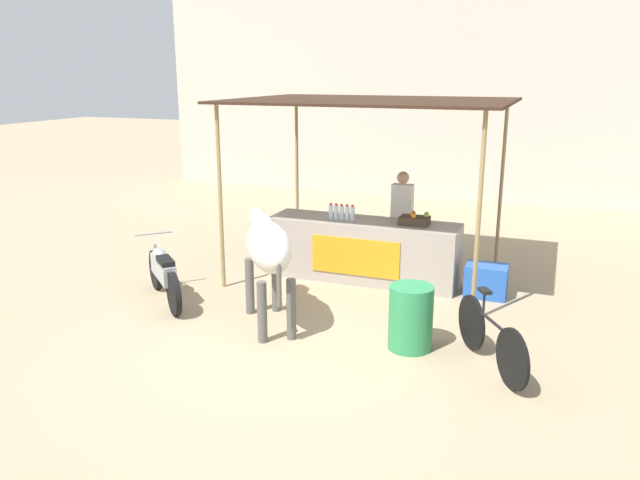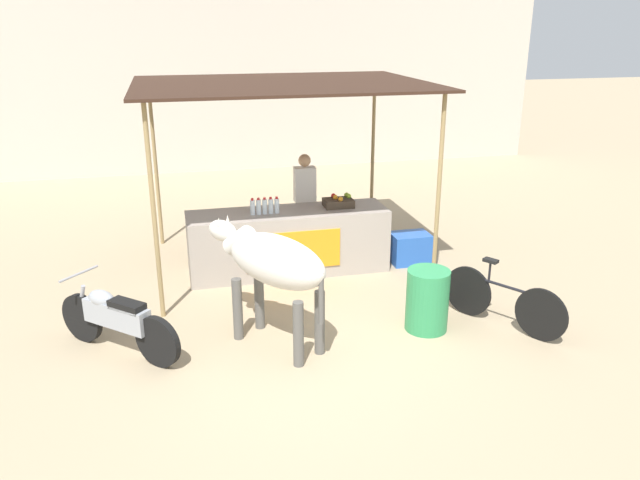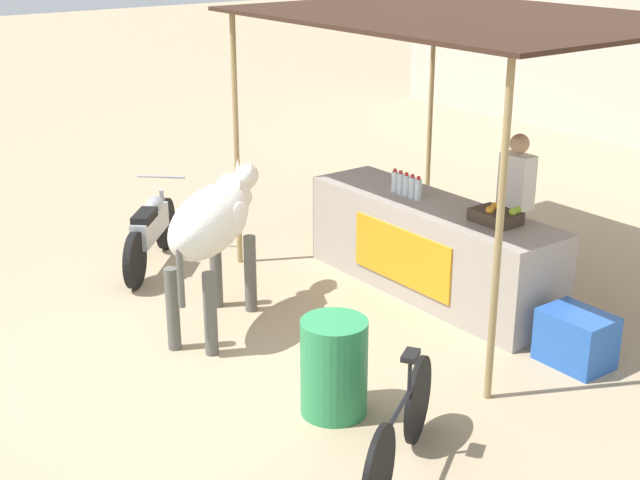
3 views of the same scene
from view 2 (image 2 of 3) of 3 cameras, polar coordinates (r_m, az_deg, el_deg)
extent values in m
plane|color=tan|center=(7.69, 0.26, -8.91)|extent=(60.00, 60.00, 0.00)
cube|color=beige|center=(16.10, -8.24, 18.73)|extent=(16.00, 0.50, 6.96)
cube|color=#9E9389|center=(9.47, -2.92, -0.13)|extent=(3.00, 0.80, 0.96)
cube|color=orange|center=(9.09, -2.44, -0.98)|extent=(1.40, 0.02, 0.58)
cube|color=#382319|center=(9.25, -3.53, 14.08)|extent=(4.20, 3.20, 0.04)
cylinder|color=#997F51|center=(7.96, -14.95, 2.29)|extent=(0.06, 0.06, 2.79)
cylinder|color=#997F51|center=(8.70, 10.78, 4.06)|extent=(0.06, 0.06, 2.79)
cylinder|color=#997F51|center=(10.75, -14.80, 6.72)|extent=(0.06, 0.06, 2.79)
cylinder|color=#997F51|center=(11.31, 4.84, 7.90)|extent=(0.06, 0.06, 2.79)
cylinder|color=silver|center=(9.16, -6.19, 2.98)|extent=(0.07, 0.07, 0.22)
cylinder|color=red|center=(9.12, -6.22, 3.73)|extent=(0.04, 0.04, 0.03)
cylinder|color=silver|center=(9.17, -5.63, 3.02)|extent=(0.07, 0.07, 0.22)
cylinder|color=red|center=(9.14, -5.66, 3.77)|extent=(0.04, 0.04, 0.03)
cylinder|color=silver|center=(9.18, -5.07, 3.06)|extent=(0.07, 0.07, 0.22)
cylinder|color=red|center=(9.15, -5.10, 3.81)|extent=(0.04, 0.04, 0.03)
cylinder|color=silver|center=(9.20, -4.52, 3.10)|extent=(0.07, 0.07, 0.22)
cylinder|color=red|center=(9.16, -4.54, 3.85)|extent=(0.04, 0.04, 0.03)
cylinder|color=silver|center=(9.21, -3.97, 3.14)|extent=(0.07, 0.07, 0.22)
cylinder|color=red|center=(9.17, -3.98, 3.89)|extent=(0.04, 0.04, 0.03)
cube|color=#3F3326|center=(9.52, 1.69, 3.41)|extent=(0.44, 0.32, 0.12)
sphere|color=#B21E19|center=(9.58, 1.24, 4.07)|extent=(0.08, 0.08, 0.08)
sphere|color=#8CB22D|center=(9.64, 2.44, 4.15)|extent=(0.08, 0.08, 0.08)
sphere|color=#8CB22D|center=(9.57, 2.65, 4.02)|extent=(0.08, 0.08, 0.08)
sphere|color=orange|center=(9.51, 1.41, 3.93)|extent=(0.08, 0.08, 0.08)
sphere|color=orange|center=(9.41, 1.89, 3.76)|extent=(0.08, 0.08, 0.08)
cylinder|color=#383842|center=(10.25, -1.37, 1.22)|extent=(0.22, 0.22, 0.88)
cube|color=silver|center=(10.05, -1.40, 5.12)|extent=(0.34, 0.20, 0.56)
sphere|color=tan|center=(9.96, -1.42, 7.29)|extent=(0.20, 0.20, 0.20)
cube|color=blue|center=(9.98, 8.21, -0.74)|extent=(0.60, 0.44, 0.48)
cylinder|color=#2D8C51|center=(7.84, 9.79, -5.43)|extent=(0.53, 0.53, 0.79)
ellipsoid|color=silver|center=(7.09, -4.02, -1.91)|extent=(1.25, 1.44, 0.60)
cylinder|color=#575551|center=(7.57, -7.54, -6.27)|extent=(0.12, 0.12, 0.78)
cylinder|color=#575551|center=(7.79, -5.57, -5.40)|extent=(0.12, 0.12, 0.78)
cylinder|color=#575551|center=(6.95, -1.99, -8.60)|extent=(0.12, 0.12, 0.78)
cylinder|color=#575551|center=(7.19, -0.03, -7.55)|extent=(0.12, 0.12, 0.78)
cylinder|color=silver|center=(7.45, -7.33, -0.07)|extent=(0.46, 0.50, 0.41)
ellipsoid|color=silver|center=(7.64, -8.89, 0.84)|extent=(0.44, 0.48, 0.26)
cone|color=beige|center=(7.54, -9.24, 1.69)|extent=(0.05, 0.05, 0.10)
cone|color=beige|center=(7.63, -8.45, 1.94)|extent=(0.05, 0.05, 0.10)
cylinder|color=#575551|center=(6.78, 0.11, -5.37)|extent=(0.06, 0.06, 0.60)
ellipsoid|color=silver|center=(7.30, -3.38, -1.24)|extent=(0.34, 0.41, 0.32)
cylinder|color=black|center=(8.02, -20.92, -6.66)|extent=(0.49, 0.47, 0.60)
cylinder|color=black|center=(7.21, -14.61, -8.99)|extent=(0.49, 0.47, 0.60)
cube|color=#999EA5|center=(7.52, -18.08, -6.55)|extent=(0.78, 0.74, 0.28)
ellipsoid|color=#999EA5|center=(7.61, -19.35, -5.06)|extent=(0.40, 0.39, 0.20)
cube|color=black|center=(7.33, -17.24, -5.77)|extent=(0.45, 0.43, 0.10)
cylinder|color=#99999E|center=(7.76, -21.19, -2.89)|extent=(0.40, 0.42, 0.03)
cylinder|color=#99999E|center=(7.92, -21.00, -5.39)|extent=(0.18, 0.17, 0.49)
cylinder|color=black|center=(7.96, 19.56, -6.46)|extent=(0.39, 0.58, 0.66)
cylinder|color=black|center=(8.35, 13.37, -4.55)|extent=(0.39, 0.58, 0.66)
cylinder|color=black|center=(8.05, 16.53, -4.07)|extent=(0.49, 0.74, 0.04)
cylinder|color=black|center=(8.10, 15.24, -2.88)|extent=(0.03, 0.03, 0.28)
cube|color=black|center=(8.04, 15.34, -1.83)|extent=(0.18, 0.21, 0.04)
camera|label=1|loc=(4.48, 79.43, -2.33)|focal=35.00mm
camera|label=3|loc=(8.25, 58.80, 10.56)|focal=50.00mm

